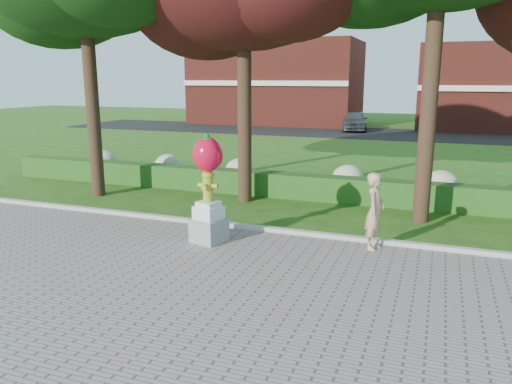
{
  "coord_description": "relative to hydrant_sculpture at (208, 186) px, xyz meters",
  "views": [
    {
      "loc": [
        3.85,
        -8.74,
        3.93
      ],
      "look_at": [
        0.24,
        1.0,
        1.55
      ],
      "focal_mm": 35.0,
      "sensor_mm": 36.0,
      "label": 1
    }
  ],
  "objects": [
    {
      "name": "ground",
      "position": [
        1.24,
        -1.71,
        -1.42
      ],
      "size": [
        100.0,
        100.0,
        0.0
      ],
      "primitive_type": "plane",
      "color": "#275114",
      "rests_on": "ground"
    },
    {
      "name": "building_left",
      "position": [
        -8.76,
        32.29,
        2.08
      ],
      "size": [
        14.0,
        8.0,
        7.0
      ],
      "primitive_type": "cube",
      "color": "maroon",
      "rests_on": "ground"
    },
    {
      "name": "building_right",
      "position": [
        9.24,
        32.29,
        1.78
      ],
      "size": [
        12.0,
        8.0,
        6.4
      ],
      "primitive_type": "cube",
      "color": "maroon",
      "rests_on": "ground"
    },
    {
      "name": "hydrangea_row",
      "position": [
        1.81,
        6.29,
        -0.87
      ],
      "size": [
        20.1,
        1.1,
        0.99
      ],
      "color": "#BBC093",
      "rests_on": "ground"
    },
    {
      "name": "street",
      "position": [
        1.24,
        26.29,
        -1.41
      ],
      "size": [
        50.0,
        8.0,
        0.02
      ],
      "primitive_type": "cube",
      "color": "black",
      "rests_on": "ground"
    },
    {
      "name": "hydrant_sculpture",
      "position": [
        0.0,
        0.0,
        0.0
      ],
      "size": [
        0.87,
        0.87,
        2.61
      ],
      "rotation": [
        0.0,
        0.0,
        -0.27
      ],
      "color": "gray",
      "rests_on": "walkway"
    },
    {
      "name": "parked_car",
      "position": [
        -1.09,
        27.73,
        -0.64
      ],
      "size": [
        2.49,
        4.69,
        1.52
      ],
      "primitive_type": "imported",
      "rotation": [
        0.0,
        0.0,
        0.16
      ],
      "color": "#3A3D41",
      "rests_on": "street"
    },
    {
      "name": "walkway",
      "position": [
        1.24,
        -5.71,
        -1.4
      ],
      "size": [
        40.0,
        14.0,
        0.04
      ],
      "primitive_type": "cube",
      "color": "gray",
      "rests_on": "ground"
    },
    {
      "name": "woman",
      "position": [
        3.81,
        0.89,
        -0.49
      ],
      "size": [
        0.51,
        0.7,
        1.79
      ],
      "primitive_type": "imported",
      "rotation": [
        0.0,
        0.0,
        1.45
      ],
      "color": "tan",
      "rests_on": "walkway"
    },
    {
      "name": "curb",
      "position": [
        1.24,
        1.29,
        -1.35
      ],
      "size": [
        40.0,
        0.18,
        0.15
      ],
      "primitive_type": "cube",
      "color": "#ADADA5",
      "rests_on": "ground"
    },
    {
      "name": "lawn_hedge",
      "position": [
        1.24,
        5.29,
        -1.02
      ],
      "size": [
        24.0,
        0.7,
        0.8
      ],
      "primitive_type": "cube",
      "color": "#164F17",
      "rests_on": "ground"
    }
  ]
}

